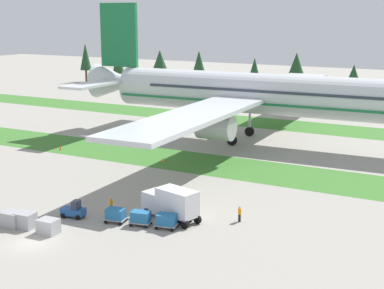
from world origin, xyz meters
name	(u,v)px	position (x,y,z in m)	size (l,w,h in m)	color
ground_plane	(33,243)	(0.00, 0.00, 0.00)	(400.00, 400.00, 0.00)	gray
grass_strip_near	(200,163)	(0.00, 34.98, 0.00)	(320.00, 11.41, 0.01)	#3D752D
grass_strip_far	(280,124)	(0.00, 69.80, 0.00)	(320.00, 11.41, 0.01)	#3D752D
airliner	(255,93)	(1.61, 52.32, 8.56)	(65.72, 80.84, 23.87)	silver
baggage_tug	(74,210)	(-1.17, 7.59, 0.81)	(2.80, 1.77, 1.97)	#1E4C8E
cargo_dolly_lead	(116,214)	(3.76, 8.54, 0.92)	(2.44, 1.89, 1.55)	#A3A3A8
cargo_dolly_second	(141,217)	(6.61, 9.08, 0.92)	(2.44, 1.89, 1.55)	#A3A3A8
cargo_dolly_third	(166,220)	(9.46, 9.63, 0.92)	(2.44, 1.89, 1.55)	#A3A3A8
catering_truck	(171,202)	(8.53, 12.16, 1.95)	(7.31, 3.93, 3.58)	silver
ground_crew_marshaller	(111,204)	(1.38, 11.02, 0.95)	(0.36, 0.51, 1.74)	black
ground_crew_loader	(240,213)	(15.32, 15.11, 0.95)	(0.46, 0.39, 1.74)	black
uld_container_0	(11,218)	(-5.45, 2.61, 0.78)	(2.00, 1.60, 1.56)	#A3A3A8
uld_container_1	(12,219)	(-5.08, 2.42, 0.79)	(2.00, 1.60, 1.57)	#A3A3A8
uld_container_2	(25,220)	(-3.62, 2.79, 0.81)	(2.00, 1.60, 1.62)	#A3A3A8
uld_container_3	(48,226)	(-0.39, 2.72, 0.76)	(2.00, 1.60, 1.52)	#A3A3A8
taxiway_marker_0	(61,148)	(-24.07, 31.55, 0.34)	(0.44, 0.44, 0.69)	orange
taxiway_marker_1	(163,160)	(-5.13, 32.93, 0.32)	(0.44, 0.44, 0.65)	orange
distant_tree_line	(318,72)	(-3.51, 108.17, 7.06)	(166.65, 11.12, 12.55)	#4C3823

